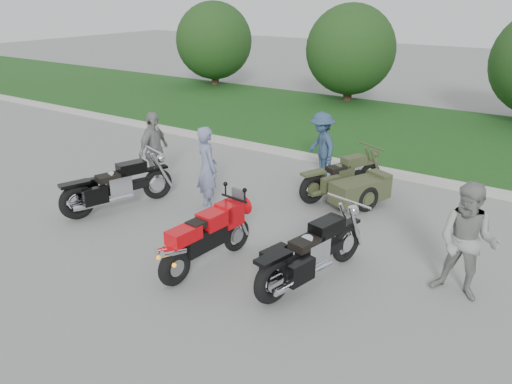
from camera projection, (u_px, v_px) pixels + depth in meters
The scene contains 13 objects.
ground at pixel (189, 254), 8.98m from camera, with size 80.00×80.00×0.00m, color gray.
curb at pixel (334, 162), 13.57m from camera, with size 60.00×0.30×0.15m, color #BAB8AF.
grass_strip at pixel (388, 129), 16.77m from camera, with size 60.00×8.00×0.14m, color #27551D.
tree_far_left at pixel (214, 41), 23.71m from camera, with size 3.60×3.60×4.00m.
tree_mid_left at pixel (351, 50), 20.10m from camera, with size 3.60×3.60×4.00m.
sportbike_red at pixel (205, 236), 8.33m from camera, with size 0.49×2.11×1.00m.
cruiser_left at pixel (114, 188), 10.63m from camera, with size 0.99×2.46×0.98m.
cruiser_right at pixel (309, 255), 7.92m from camera, with size 0.72×2.50×0.97m.
cruiser_sidecar at pixel (351, 185), 10.99m from camera, with size 1.72×2.19×0.91m.
person_stripe at pixel (207, 168), 10.56m from camera, with size 0.66×0.44×1.82m, color slate.
person_grey at pixel (467, 242), 7.42m from camera, with size 0.90×0.70×1.86m, color gray.
person_denim at pixel (321, 147), 12.23m from camera, with size 1.10×0.63×1.70m, color #2F4764.
person_back at pixel (154, 150), 11.71m from camera, with size 1.08×0.45×1.84m, color gray.
Camera 1 is at (5.39, -5.90, 4.40)m, focal length 35.00 mm.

